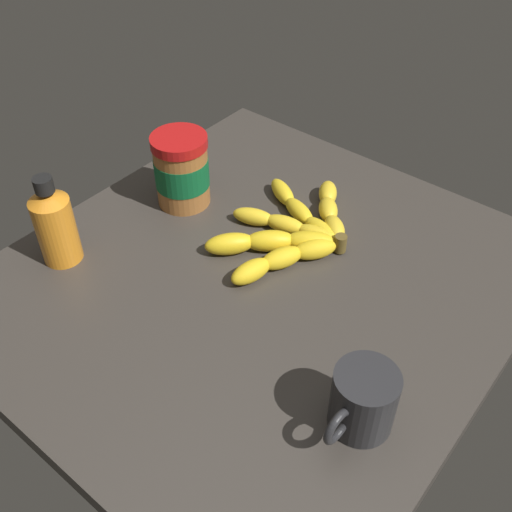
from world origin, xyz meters
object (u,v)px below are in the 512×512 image
banana_bunch (292,231)px  coffee_mug (362,401)px  honey_bottle (55,224)px  peanut_butter_jar (182,170)px

banana_bunch → coffee_mug: coffee_mug is taller
honey_bottle → coffee_mug: size_ratio=1.32×
banana_bunch → peanut_butter_jar: size_ratio=2.41×
peanut_butter_jar → banana_bunch: bearing=9.8°
banana_bunch → honey_bottle: bearing=-134.0°
banana_bunch → peanut_butter_jar: bearing=-170.2°
coffee_mug → honey_bottle: bearing=-175.7°
coffee_mug → peanut_butter_jar: bearing=158.5°
peanut_butter_jar → coffee_mug: (48.66, -19.21, -2.10)cm
banana_bunch → honey_bottle: (-25.92, -26.86, 5.19)cm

